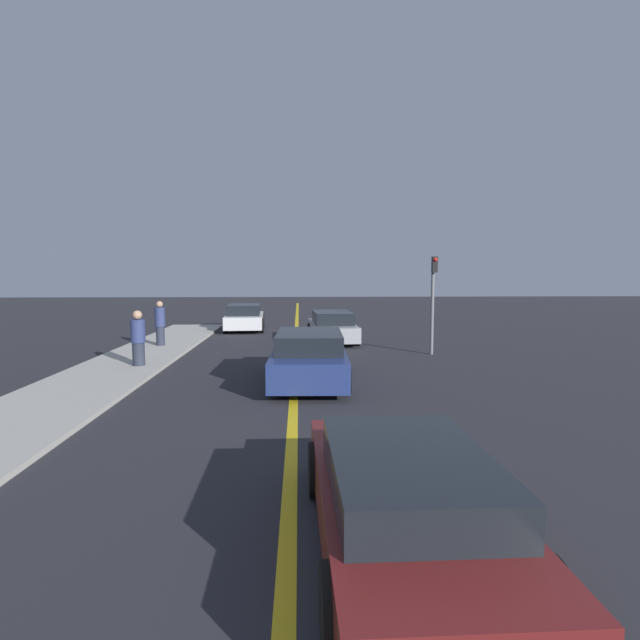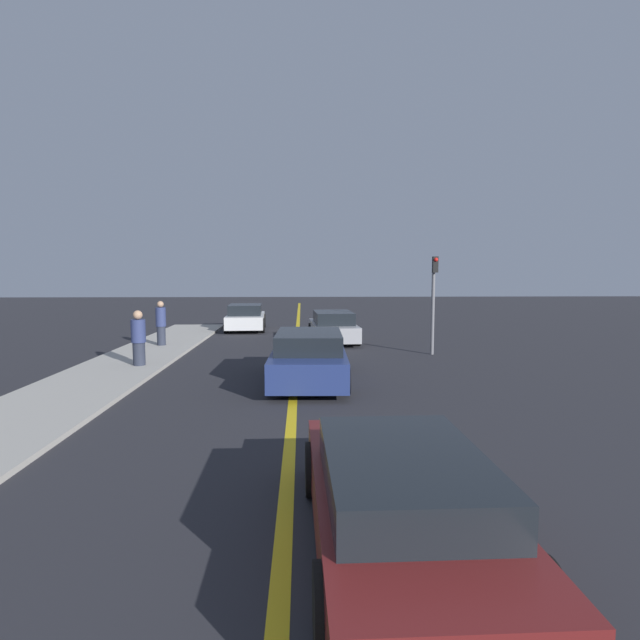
% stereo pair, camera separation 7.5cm
% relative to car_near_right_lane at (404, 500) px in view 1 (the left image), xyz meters
% --- Properties ---
extents(road_center_line, '(0.20, 60.00, 0.01)m').
position_rel_car_near_right_lane_xyz_m(road_center_line, '(-1.20, 12.11, -0.57)').
color(road_center_line, gold).
rests_on(road_center_line, ground_plane).
extents(sidewalk_left, '(2.67, 27.84, 0.10)m').
position_rel_car_near_right_lane_xyz_m(sidewalk_left, '(-6.45, 8.03, -0.53)').
color(sidewalk_left, '#ADA89E').
rests_on(sidewalk_left, ground_plane).
extents(car_near_right_lane, '(1.91, 4.39, 1.15)m').
position_rel_car_near_right_lane_xyz_m(car_near_right_lane, '(0.00, 0.00, 0.00)').
color(car_near_right_lane, maroon).
rests_on(car_near_right_lane, ground_plane).
extents(car_ahead_center, '(2.11, 4.63, 1.35)m').
position_rel_car_near_right_lane_xyz_m(car_ahead_center, '(-0.80, 8.14, 0.08)').
color(car_ahead_center, navy).
rests_on(car_ahead_center, ground_plane).
extents(car_far_distant, '(2.03, 4.35, 1.28)m').
position_rel_car_near_right_lane_xyz_m(car_far_distant, '(0.32, 15.81, 0.04)').
color(car_far_distant, '#9E9EA3').
rests_on(car_far_distant, ground_plane).
extents(car_parked_left_lot, '(2.09, 3.98, 1.30)m').
position_rel_car_near_right_lane_xyz_m(car_parked_left_lot, '(-3.80, 20.12, 0.06)').
color(car_parked_left_lot, silver).
rests_on(car_parked_left_lot, ground_plane).
extents(pedestrian_far_standing, '(0.42, 0.42, 1.66)m').
position_rel_car_near_right_lane_xyz_m(pedestrian_far_standing, '(-5.89, 10.17, 0.34)').
color(pedestrian_far_standing, '#282D3D').
rests_on(pedestrian_far_standing, sidewalk_left).
extents(pedestrian_by_sign, '(0.38, 0.38, 1.70)m').
position_rel_car_near_right_lane_xyz_m(pedestrian_by_sign, '(-6.38, 14.33, 0.37)').
color(pedestrian_by_sign, '#282D3D').
rests_on(pedestrian_by_sign, sidewalk_left).
extents(traffic_light, '(0.18, 0.40, 3.44)m').
position_rel_car_near_right_lane_xyz_m(traffic_light, '(3.61, 12.37, 1.57)').
color(traffic_light, slate).
rests_on(traffic_light, ground_plane).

